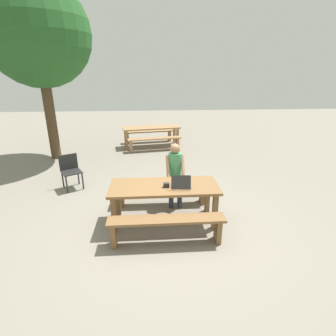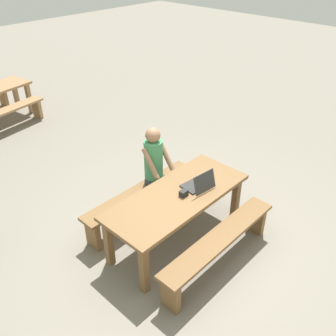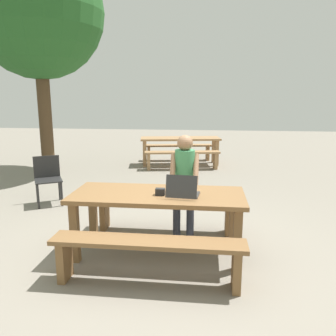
{
  "view_description": "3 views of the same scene",
  "coord_description": "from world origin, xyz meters",
  "px_view_note": "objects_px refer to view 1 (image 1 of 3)",
  "views": [
    {
      "loc": [
        -0.24,
        -4.43,
        2.75
      ],
      "look_at": [
        0.09,
        0.25,
        1.0
      ],
      "focal_mm": 28.11,
      "sensor_mm": 36.0,
      "label": 1
    },
    {
      "loc": [
        -2.84,
        -2.52,
        3.58
      ],
      "look_at": [
        0.09,
        0.25,
        1.0
      ],
      "focal_mm": 39.61,
      "sensor_mm": 36.0,
      "label": 2
    },
    {
      "loc": [
        0.56,
        -3.81,
        1.87
      ],
      "look_at": [
        0.09,
        0.25,
        1.0
      ],
      "focal_mm": 36.65,
      "sensor_mm": 36.0,
      "label": 3
    }
  ],
  "objects_px": {
    "laptop": "(181,184)",
    "person_seated": "(175,171)",
    "small_pouch": "(166,185)",
    "picnic_table_mid": "(151,130)",
    "picnic_table_front": "(164,191)",
    "plastic_chair": "(71,170)",
    "tree_left": "(38,34)"
  },
  "relations": [
    {
      "from": "person_seated",
      "to": "plastic_chair",
      "type": "bearing_deg",
      "value": 156.36
    },
    {
      "from": "picnic_table_mid",
      "to": "tree_left",
      "type": "relative_size",
      "value": 0.42
    },
    {
      "from": "picnic_table_front",
      "to": "laptop",
      "type": "xyz_separation_m",
      "value": [
        0.3,
        -0.11,
        0.17
      ]
    },
    {
      "from": "small_pouch",
      "to": "plastic_chair",
      "type": "height_order",
      "value": "small_pouch"
    },
    {
      "from": "picnic_table_front",
      "to": "person_seated",
      "type": "distance_m",
      "value": 0.73
    },
    {
      "from": "picnic_table_front",
      "to": "plastic_chair",
      "type": "xyz_separation_m",
      "value": [
        -2.2,
        1.74,
        -0.19
      ]
    },
    {
      "from": "laptop",
      "to": "picnic_table_mid",
      "type": "relative_size",
      "value": 0.17
    },
    {
      "from": "laptop",
      "to": "small_pouch",
      "type": "xyz_separation_m",
      "value": [
        -0.26,
        0.04,
        -0.02
      ]
    },
    {
      "from": "plastic_chair",
      "to": "small_pouch",
      "type": "bearing_deg",
      "value": -68.64
    },
    {
      "from": "plastic_chair",
      "to": "tree_left",
      "type": "bearing_deg",
      "value": 85.82
    },
    {
      "from": "picnic_table_front",
      "to": "small_pouch",
      "type": "relative_size",
      "value": 18.88
    },
    {
      "from": "picnic_table_front",
      "to": "laptop",
      "type": "relative_size",
      "value": 5.33
    },
    {
      "from": "picnic_table_front",
      "to": "person_seated",
      "type": "bearing_deg",
      "value": 67.86
    },
    {
      "from": "person_seated",
      "to": "picnic_table_front",
      "type": "bearing_deg",
      "value": -112.14
    },
    {
      "from": "picnic_table_front",
      "to": "laptop",
      "type": "bearing_deg",
      "value": -19.92
    },
    {
      "from": "laptop",
      "to": "picnic_table_front",
      "type": "bearing_deg",
      "value": -14.22
    },
    {
      "from": "plastic_chair",
      "to": "picnic_table_front",
      "type": "bearing_deg",
      "value": -67.99
    },
    {
      "from": "laptop",
      "to": "person_seated",
      "type": "xyz_separation_m",
      "value": [
        -0.03,
        0.77,
        -0.03
      ]
    },
    {
      "from": "picnic_table_mid",
      "to": "tree_left",
      "type": "distance_m",
      "value": 4.61
    },
    {
      "from": "laptop",
      "to": "tree_left",
      "type": "xyz_separation_m",
      "value": [
        -3.67,
        4.31,
        2.9
      ]
    },
    {
      "from": "person_seated",
      "to": "laptop",
      "type": "bearing_deg",
      "value": -87.6
    },
    {
      "from": "laptop",
      "to": "person_seated",
      "type": "bearing_deg",
      "value": -81.9
    },
    {
      "from": "small_pouch",
      "to": "picnic_table_mid",
      "type": "distance_m",
      "value": 5.52
    },
    {
      "from": "small_pouch",
      "to": "picnic_table_front",
      "type": "bearing_deg",
      "value": 118.37
    },
    {
      "from": "laptop",
      "to": "plastic_chair",
      "type": "xyz_separation_m",
      "value": [
        -2.5,
        1.85,
        -0.36
      ]
    },
    {
      "from": "person_seated",
      "to": "picnic_table_mid",
      "type": "height_order",
      "value": "person_seated"
    },
    {
      "from": "laptop",
      "to": "person_seated",
      "type": "height_order",
      "value": "person_seated"
    },
    {
      "from": "laptop",
      "to": "picnic_table_mid",
      "type": "distance_m",
      "value": 5.57
    },
    {
      "from": "plastic_chair",
      "to": "picnic_table_mid",
      "type": "height_order",
      "value": "plastic_chair"
    },
    {
      "from": "laptop",
      "to": "person_seated",
      "type": "relative_size",
      "value": 0.28
    },
    {
      "from": "laptop",
      "to": "plastic_chair",
      "type": "distance_m",
      "value": 3.13
    },
    {
      "from": "small_pouch",
      "to": "picnic_table_mid",
      "type": "relative_size",
      "value": 0.05
    }
  ]
}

